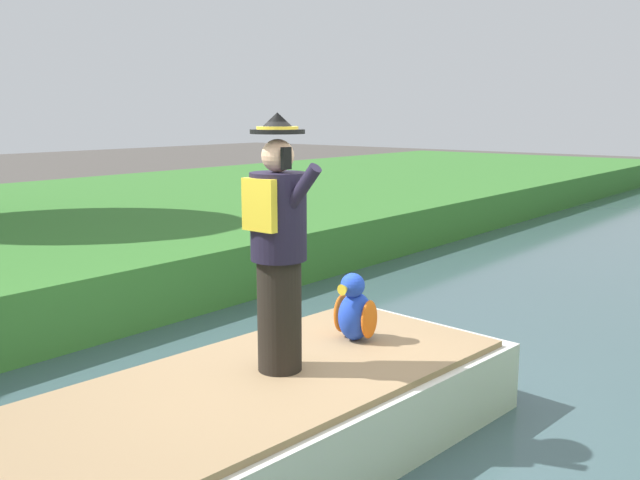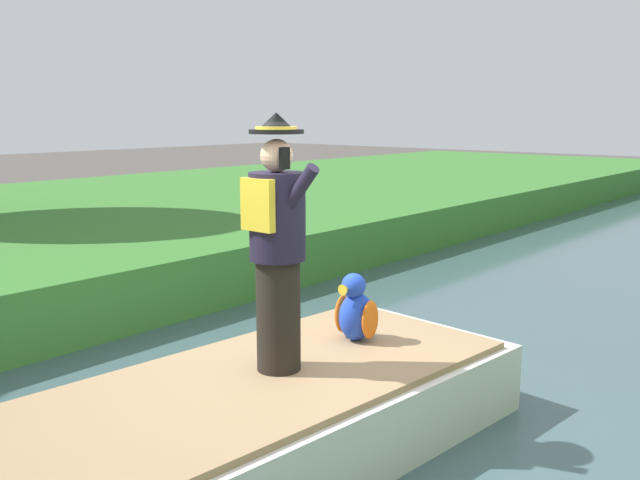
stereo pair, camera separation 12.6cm
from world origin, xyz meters
TOP-DOWN VIEW (x-y plane):
  - ground_plane at (0.00, 0.00)m, footprint 80.00×80.00m
  - canal_water at (0.00, 0.00)m, footprint 6.14×48.00m
  - boat at (0.00, -0.56)m, footprint 2.13×4.33m
  - person_pirate at (0.01, -0.34)m, footprint 0.61×0.42m
  - parrot_plush at (0.02, 0.55)m, footprint 0.36×0.35m

SIDE VIEW (x-z plane):
  - ground_plane at x=0.00m, z-range 0.00..0.00m
  - canal_water at x=0.00m, z-range 0.00..0.10m
  - boat at x=0.00m, z-range 0.10..0.71m
  - parrot_plush at x=0.02m, z-range 0.67..1.24m
  - person_pirate at x=0.01m, z-range 0.71..2.56m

